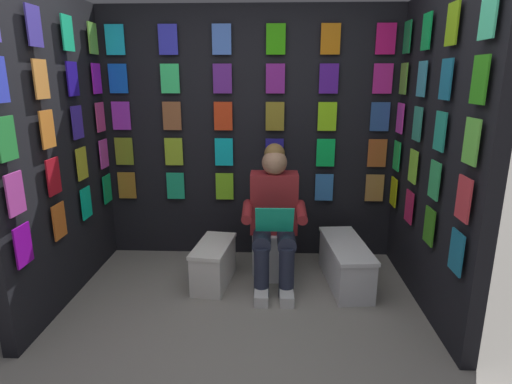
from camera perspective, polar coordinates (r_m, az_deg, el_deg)
name	(u,v)px	position (r m, az deg, el deg)	size (l,w,h in m)	color
ground_plane	(234,364)	(2.83, -2.92, -22.18)	(30.00, 30.00, 0.00)	gray
display_wall_back	(250,136)	(4.06, -0.87, 7.57)	(2.85, 0.14, 2.35)	black
display_wall_left	(436,154)	(3.37, 23.16, 4.76)	(0.14, 1.73, 2.35)	black
display_wall_right	(56,151)	(3.56, -25.39, 5.00)	(0.14, 1.73, 2.35)	black
toilet	(273,237)	(3.83, 2.36, -6.08)	(0.41, 0.56, 0.77)	white
person_reading	(274,216)	(3.53, 2.45, -3.28)	(0.53, 0.69, 1.19)	maroon
comic_longbox_near	(345,263)	(3.73, 11.96, -9.38)	(0.38, 0.85, 0.37)	silver
comic_longbox_far	(214,264)	(3.68, -5.72, -9.58)	(0.35, 0.62, 0.36)	white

